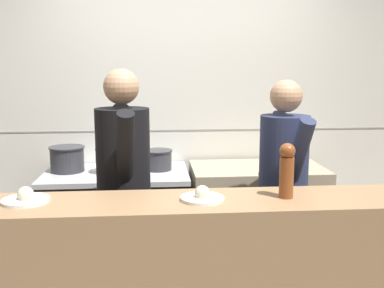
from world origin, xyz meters
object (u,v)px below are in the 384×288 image
sauce_pot (112,160)px  plated_dish_appetiser (202,196)px  oven_range (118,222)px  chefs_knife (285,170)px  braising_pot (158,159)px  plated_dish_main (26,198)px  chef_head_cook (124,186)px  chef_sous (283,186)px  stock_pot (67,158)px  pepper_mill (287,169)px

sauce_pot → plated_dish_appetiser: size_ratio=1.14×
oven_range → chefs_knife: (1.36, -0.16, 0.46)m
braising_pot → plated_dish_main: bearing=-117.4°
sauce_pot → oven_range: bearing=44.6°
chefs_knife → chef_head_cook: 1.39m
plated_dish_main → chefs_knife: bearing=33.4°
oven_range → chef_head_cook: (0.11, -0.75, 0.51)m
sauce_pot → chef_sous: 1.39m
plated_dish_main → chef_sous: (1.54, 0.60, -0.13)m
oven_range → chefs_knife: size_ratio=3.24×
sauce_pot → plated_dish_main: bearing=-104.5°
chefs_knife → chef_sous: chef_sous is taller
chef_sous → chefs_knife: bearing=62.3°
chefs_knife → plated_dish_appetiser: plated_dish_appetiser is taller
stock_pot → sauce_pot: bearing=-12.7°
chefs_knife → chef_head_cook: (-1.25, -0.60, 0.05)m
pepper_mill → chef_head_cook: bearing=147.6°
stock_pot → plated_dish_appetiser: bearing=-55.3°
oven_range → braising_pot: bearing=8.6°
oven_range → chef_head_cook: 0.92m
oven_range → pepper_mill: pepper_mill is taller
chef_head_cook → plated_dish_appetiser: bearing=-59.9°
stock_pot → chef_head_cook: (0.51, -0.81, -0.03)m
sauce_pot → chefs_knife: sauce_pot is taller
oven_range → sauce_pot: sauce_pot is taller
stock_pot → plated_dish_main: 1.35m
sauce_pot → chef_head_cook: (0.14, -0.72, -0.03)m
plated_dish_appetiser → pepper_mill: 0.47m
chefs_knife → oven_range: bearing=173.4°
oven_range → plated_dish_appetiser: plated_dish_appetiser is taller
chef_head_cook → plated_dish_main: bearing=-138.8°
plated_dish_main → chef_sous: chef_sous is taller
plated_dish_main → chef_sous: size_ratio=0.15×
sauce_pot → plated_dish_main: size_ratio=1.08×
stock_pot → braising_pot: stock_pot is taller
sauce_pot → chefs_knife: 1.40m
braising_pot → plated_dish_main: (-0.70, -1.34, 0.08)m
sauce_pot → plated_dish_main: 1.30m
plated_dish_appetiser → chefs_knife: bearing=55.8°
braising_pot → plated_dish_appetiser: (0.22, -1.39, 0.08)m
chefs_knife → pepper_mill: size_ratio=1.21×
plated_dish_main → oven_range: bearing=74.5°
plated_dish_main → pepper_mill: bearing=-1.5°
stock_pot → plated_dish_appetiser: 1.69m
chefs_knife → plated_dish_appetiser: 1.43m
pepper_mill → chef_head_cook: chef_head_cook is taller
braising_pot → chef_head_cook: bearing=-105.8°
braising_pot → chefs_knife: 1.04m
oven_range → braising_pot: size_ratio=4.81×
oven_range → pepper_mill: (1.01, -1.33, 0.74)m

